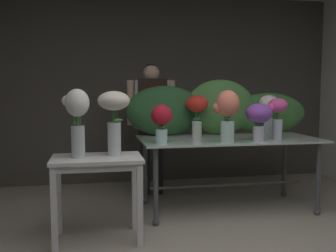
{
  "coord_description": "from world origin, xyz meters",
  "views": [
    {
      "loc": [
        -1.04,
        -2.19,
        1.33
      ],
      "look_at": [
        -0.33,
        1.49,
        0.97
      ],
      "focal_mm": 41.98,
      "sensor_mm": 36.0,
      "label": 1
    }
  ],
  "objects_px": {
    "vase_scarlet_freesia": "(197,109)",
    "vase_violet_snapdragons": "(259,117)",
    "vase_ivory_lilies": "(269,109)",
    "vase_white_roses_tall": "(77,116)",
    "vase_coral_dahlias": "(227,112)",
    "vase_fuchsia_hydrangea": "(277,114)",
    "florist": "(151,115)",
    "vase_crimson_stock": "(162,120)",
    "vase_cream_lisianthus_tall": "(114,113)",
    "display_table_glass": "(228,148)",
    "side_table_white": "(97,169)"
  },
  "relations": [
    {
      "from": "florist",
      "to": "vase_white_roses_tall",
      "type": "height_order",
      "value": "florist"
    },
    {
      "from": "vase_violet_snapdragons",
      "to": "display_table_glass",
      "type": "bearing_deg",
      "value": 122.43
    },
    {
      "from": "florist",
      "to": "vase_cream_lisianthus_tall",
      "type": "bearing_deg",
      "value": -111.43
    },
    {
      "from": "display_table_glass",
      "to": "florist",
      "type": "xyz_separation_m",
      "value": [
        -0.73,
        0.78,
        0.33
      ]
    },
    {
      "from": "vase_scarlet_freesia",
      "to": "vase_fuchsia_hydrangea",
      "type": "height_order",
      "value": "vase_scarlet_freesia"
    },
    {
      "from": "vase_cream_lisianthus_tall",
      "to": "vase_coral_dahlias",
      "type": "bearing_deg",
      "value": 10.65
    },
    {
      "from": "vase_white_roses_tall",
      "to": "vase_cream_lisianthus_tall",
      "type": "distance_m",
      "value": 0.32
    },
    {
      "from": "display_table_glass",
      "to": "vase_scarlet_freesia",
      "type": "relative_size",
      "value": 4.16
    },
    {
      "from": "display_table_glass",
      "to": "vase_ivory_lilies",
      "type": "distance_m",
      "value": 0.67
    },
    {
      "from": "vase_ivory_lilies",
      "to": "vase_crimson_stock",
      "type": "height_order",
      "value": "vase_ivory_lilies"
    },
    {
      "from": "side_table_white",
      "to": "florist",
      "type": "relative_size",
      "value": 0.48
    },
    {
      "from": "display_table_glass",
      "to": "vase_ivory_lilies",
      "type": "bearing_deg",
      "value": 12.65
    },
    {
      "from": "vase_ivory_lilies",
      "to": "vase_white_roses_tall",
      "type": "bearing_deg",
      "value": -160.47
    },
    {
      "from": "display_table_glass",
      "to": "vase_scarlet_freesia",
      "type": "bearing_deg",
      "value": 152.12
    },
    {
      "from": "florist",
      "to": "vase_cream_lisianthus_tall",
      "type": "xyz_separation_m",
      "value": [
        -0.53,
        -1.36,
        0.11
      ]
    },
    {
      "from": "vase_crimson_stock",
      "to": "vase_fuchsia_hydrangea",
      "type": "height_order",
      "value": "vase_fuchsia_hydrangea"
    },
    {
      "from": "vase_white_roses_tall",
      "to": "vase_coral_dahlias",
      "type": "bearing_deg",
      "value": 10.22
    },
    {
      "from": "vase_ivory_lilies",
      "to": "vase_white_roses_tall",
      "type": "distance_m",
      "value": 2.22
    },
    {
      "from": "vase_scarlet_freesia",
      "to": "vase_coral_dahlias",
      "type": "distance_m",
      "value": 0.56
    },
    {
      "from": "florist",
      "to": "vase_cream_lisianthus_tall",
      "type": "relative_size",
      "value": 2.87
    },
    {
      "from": "side_table_white",
      "to": "vase_fuchsia_hydrangea",
      "type": "height_order",
      "value": "vase_fuchsia_hydrangea"
    },
    {
      "from": "vase_scarlet_freesia",
      "to": "vase_crimson_stock",
      "type": "bearing_deg",
      "value": -137.23
    },
    {
      "from": "display_table_glass",
      "to": "vase_coral_dahlias",
      "type": "height_order",
      "value": "vase_coral_dahlias"
    },
    {
      "from": "vase_violet_snapdragons",
      "to": "vase_cream_lisianthus_tall",
      "type": "distance_m",
      "value": 1.49
    },
    {
      "from": "florist",
      "to": "vase_cream_lisianthus_tall",
      "type": "distance_m",
      "value": 1.46
    },
    {
      "from": "florist",
      "to": "vase_white_roses_tall",
      "type": "relative_size",
      "value": 2.78
    },
    {
      "from": "vase_coral_dahlias",
      "to": "vase_ivory_lilies",
      "type": "bearing_deg",
      "value": 36.08
    },
    {
      "from": "display_table_glass",
      "to": "vase_coral_dahlias",
      "type": "distance_m",
      "value": 0.58
    },
    {
      "from": "side_table_white",
      "to": "vase_ivory_lilies",
      "type": "bearing_deg",
      "value": 21.05
    },
    {
      "from": "vase_white_roses_tall",
      "to": "vase_ivory_lilies",
      "type": "bearing_deg",
      "value": 19.53
    },
    {
      "from": "vase_crimson_stock",
      "to": "vase_white_roses_tall",
      "type": "xyz_separation_m",
      "value": [
        -0.79,
        -0.35,
        0.08
      ]
    },
    {
      "from": "display_table_glass",
      "to": "vase_coral_dahlias",
      "type": "xyz_separation_m",
      "value": [
        -0.15,
        -0.37,
        0.42
      ]
    },
    {
      "from": "vase_ivory_lilies",
      "to": "vase_coral_dahlias",
      "type": "bearing_deg",
      "value": -143.92
    },
    {
      "from": "vase_coral_dahlias",
      "to": "vase_cream_lisianthus_tall",
      "type": "relative_size",
      "value": 0.92
    },
    {
      "from": "vase_crimson_stock",
      "to": "vase_fuchsia_hydrangea",
      "type": "distance_m",
      "value": 1.24
    },
    {
      "from": "vase_coral_dahlias",
      "to": "florist",
      "type": "bearing_deg",
      "value": 116.84
    },
    {
      "from": "vase_coral_dahlias",
      "to": "side_table_white",
      "type": "bearing_deg",
      "value": -168.45
    },
    {
      "from": "vase_scarlet_freesia",
      "to": "vase_fuchsia_hydrangea",
      "type": "xyz_separation_m",
      "value": [
        0.76,
        -0.39,
        -0.03
      ]
    },
    {
      "from": "side_table_white",
      "to": "florist",
      "type": "distance_m",
      "value": 1.61
    },
    {
      "from": "vase_scarlet_freesia",
      "to": "vase_coral_dahlias",
      "type": "xyz_separation_m",
      "value": [
        0.16,
        -0.53,
        -0.0
      ]
    },
    {
      "from": "florist",
      "to": "vase_coral_dahlias",
      "type": "relative_size",
      "value": 3.13
    },
    {
      "from": "vase_violet_snapdragons",
      "to": "vase_cream_lisianthus_tall",
      "type": "height_order",
      "value": "vase_cream_lisianthus_tall"
    },
    {
      "from": "vase_ivory_lilies",
      "to": "vase_violet_snapdragons",
      "type": "bearing_deg",
      "value": -125.68
    },
    {
      "from": "florist",
      "to": "vase_white_roses_tall",
      "type": "distance_m",
      "value": 1.64
    },
    {
      "from": "side_table_white",
      "to": "vase_white_roses_tall",
      "type": "height_order",
      "value": "vase_white_roses_tall"
    },
    {
      "from": "vase_fuchsia_hydrangea",
      "to": "vase_cream_lisianthus_tall",
      "type": "bearing_deg",
      "value": -168.4
    },
    {
      "from": "vase_fuchsia_hydrangea",
      "to": "vase_white_roses_tall",
      "type": "relative_size",
      "value": 0.74
    },
    {
      "from": "florist",
      "to": "vase_coral_dahlias",
      "type": "height_order",
      "value": "florist"
    },
    {
      "from": "florist",
      "to": "vase_violet_snapdragons",
      "type": "relative_size",
      "value": 4.21
    },
    {
      "from": "vase_scarlet_freesia",
      "to": "vase_violet_snapdragons",
      "type": "relative_size",
      "value": 1.19
    }
  ]
}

